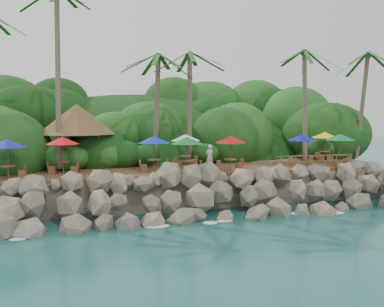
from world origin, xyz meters
name	(u,v)px	position (x,y,z in m)	size (l,w,h in m)	color
ground	(222,222)	(0.00, 0.00, 0.00)	(140.00, 140.00, 0.00)	#19514F
land_base	(161,169)	(0.00, 16.00, 1.05)	(32.00, 25.20, 2.10)	gray
jungle_hill	(147,169)	(0.00, 23.50, 0.00)	(44.80, 28.00, 15.40)	#143811
seawall	(211,196)	(0.00, 2.00, 1.15)	(29.00, 4.00, 2.30)	gray
terrace	(192,170)	(0.00, 6.00, 2.20)	(26.00, 5.00, 0.20)	brown
jungle_foliage	(164,181)	(0.00, 15.00, 0.00)	(44.00, 16.00, 12.00)	#143811
foam_line	(220,220)	(0.00, 0.30, 0.03)	(25.20, 0.80, 0.06)	white
palms	(187,35)	(0.41, 8.69, 11.97)	(35.76, 7.09, 14.11)	brown
palapa	(77,119)	(-7.63, 9.81, 5.79)	(5.66, 5.66, 4.60)	brown
dining_clusters	(208,141)	(1.03, 5.64, 4.28)	(25.80, 5.40, 2.38)	brown
railing	(316,160)	(8.47, 3.65, 2.91)	(6.10, 0.10, 1.00)	brown
waiter	(210,157)	(1.34, 6.10, 3.14)	(0.61, 0.40, 1.68)	white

